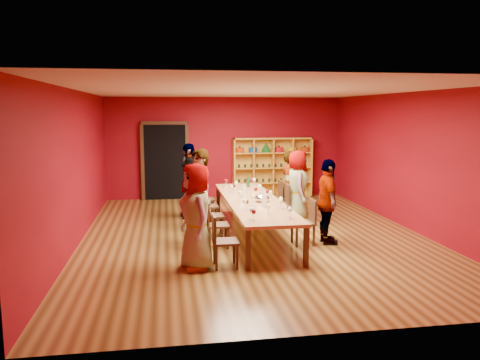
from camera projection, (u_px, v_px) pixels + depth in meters
name	position (u px, v px, depth m)	size (l,w,h in m)	color
room_shell	(253.00, 164.00, 9.64)	(7.10, 9.10, 3.04)	#563916
tasting_table	(253.00, 202.00, 9.75)	(1.10, 4.50, 0.75)	#A77345
doorway	(165.00, 161.00, 13.74)	(1.40, 0.17, 2.30)	black
shelving_unit	(272.00, 165.00, 14.15)	(2.40, 0.40, 1.80)	gold
chair_person_left_0	(221.00, 238.00, 7.76)	(0.42, 0.42, 0.89)	#321D10
person_left_0	(196.00, 217.00, 7.64)	(0.86, 0.47, 1.75)	#506DA5
chair_person_left_1	(213.00, 222.00, 8.89)	(0.42, 0.42, 0.89)	#321D10
person_left_1	(199.00, 199.00, 8.79)	(0.69, 0.50, 1.89)	#46464A
chair_person_left_2	(209.00, 213.00, 9.69)	(0.42, 0.42, 0.89)	#321D10
person_left_2	(196.00, 199.00, 9.61)	(0.77, 0.42, 1.58)	#5578AF
chair_person_left_3	(205.00, 204.00, 10.65)	(0.42, 0.42, 0.89)	#321D10
person_left_3	(194.00, 191.00, 10.57)	(1.02, 0.42, 1.58)	#597EB7
chair_person_left_4	(202.00, 197.00, 11.50)	(0.42, 0.42, 0.89)	#321D10
person_left_4	(189.00, 180.00, 11.39)	(1.07, 0.49, 1.82)	#525258
chair_person_right_1	(307.00, 220.00, 9.09)	(0.42, 0.42, 0.89)	#321D10
person_right_1	(328.00, 202.00, 9.11)	(0.98, 0.45, 1.67)	silver
chair_person_right_3	(283.00, 201.00, 10.96)	(0.42, 0.42, 0.89)	#321D10
person_right_3	(298.00, 186.00, 10.96)	(0.82, 0.45, 1.68)	silver
chair_person_right_4	(276.00, 196.00, 11.60)	(0.42, 0.42, 0.89)	#321D10
person_right_4	(290.00, 183.00, 11.61)	(0.59, 0.43, 1.62)	#535358
wine_glass_0	(241.00, 194.00, 9.56)	(0.09, 0.09, 0.22)	white
wine_glass_1	(261.00, 186.00, 10.70)	(0.07, 0.07, 0.18)	white
wine_glass_2	(269.00, 207.00, 8.38)	(0.07, 0.07, 0.18)	white
wine_glass_3	(227.00, 181.00, 11.51)	(0.07, 0.07, 0.18)	white
wine_glass_4	(252.00, 211.00, 7.96)	(0.09, 0.09, 0.22)	white
wine_glass_5	(289.00, 209.00, 8.12)	(0.08, 0.08, 0.21)	white
wine_glass_6	(234.00, 186.00, 10.65)	(0.08, 0.08, 0.19)	white
wine_glass_7	(254.00, 212.00, 7.88)	(0.08, 0.08, 0.20)	white
wine_glass_8	(281.00, 200.00, 8.90)	(0.09, 0.09, 0.22)	white
wine_glass_9	(240.00, 193.00, 9.75)	(0.08, 0.08, 0.19)	white
wine_glass_10	(236.00, 184.00, 10.93)	(0.09, 0.09, 0.22)	white
wine_glass_11	(271.00, 193.00, 9.75)	(0.08, 0.08, 0.20)	white
wine_glass_12	(290.00, 210.00, 8.01)	(0.08, 0.08, 0.21)	white
wine_glass_13	(245.00, 202.00, 8.73)	(0.09, 0.09, 0.22)	white
wine_glass_14	(260.00, 187.00, 10.50)	(0.08, 0.08, 0.21)	white
wine_glass_15	(256.00, 190.00, 10.12)	(0.08, 0.08, 0.21)	white
wine_glass_16	(253.00, 197.00, 9.19)	(0.09, 0.09, 0.22)	white
wine_glass_17	(247.00, 202.00, 8.80)	(0.07, 0.07, 0.18)	white
wine_glass_18	(281.00, 202.00, 8.82)	(0.08, 0.08, 0.20)	white
wine_glass_19	(225.00, 181.00, 11.33)	(0.08, 0.08, 0.21)	white
wine_glass_20	(232.00, 187.00, 10.51)	(0.08, 0.08, 0.19)	white
wine_glass_21	(254.00, 180.00, 11.54)	(0.08, 0.08, 0.21)	white
wine_glass_22	(267.00, 192.00, 9.89)	(0.08, 0.08, 0.19)	white
wine_glass_23	(251.00, 180.00, 11.63)	(0.07, 0.07, 0.18)	white
spittoon_bowl	(262.00, 198.00, 9.55)	(0.31, 0.31, 0.17)	silver
carafe_a	(244.00, 192.00, 10.01)	(0.14, 0.14, 0.28)	white
carafe_b	(265.00, 200.00, 9.07)	(0.14, 0.14, 0.28)	white
wine_bottle	(248.00, 182.00, 11.39)	(0.09, 0.09, 0.31)	#14391B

